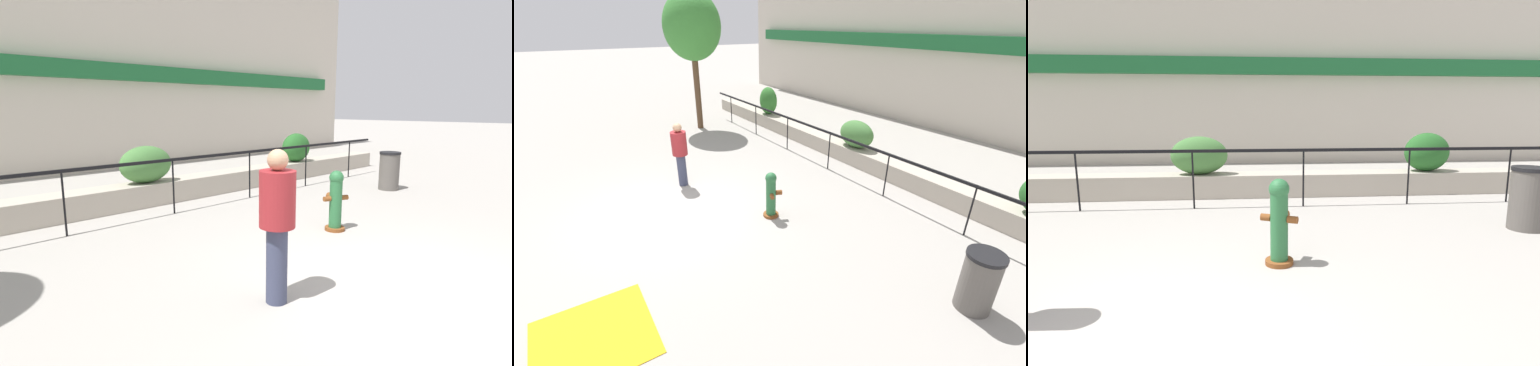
{
  "view_description": "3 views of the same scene",
  "coord_description": "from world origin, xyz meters",
  "views": [
    {
      "loc": [
        -4.35,
        -2.05,
        2.16
      ],
      "look_at": [
        0.84,
        3.32,
        0.74
      ],
      "focal_mm": 28.0,
      "sensor_mm": 36.0,
      "label": 1
    },
    {
      "loc": [
        7.17,
        -1.81,
        4.05
      ],
      "look_at": [
        1.06,
        2.12,
        0.64
      ],
      "focal_mm": 24.0,
      "sensor_mm": 36.0,
      "label": 2
    },
    {
      "loc": [
        1.06,
        -2.79,
        1.9
      ],
      "look_at": [
        1.58,
        2.89,
        0.85
      ],
      "focal_mm": 28.0,
      "sensor_mm": 36.0,
      "label": 3
    }
  ],
  "objects": [
    {
      "name": "ground_plane",
      "position": [
        0.0,
        0.0,
        0.0
      ],
      "size": [
        120.0,
        120.0,
        0.0
      ],
      "primitive_type": "plane",
      "color": "#9E9991"
    },
    {
      "name": "building_facade",
      "position": [
        0.0,
        11.98,
        3.99
      ],
      "size": [
        30.0,
        1.36,
        8.0
      ],
      "color": "beige",
      "rests_on": "ground"
    },
    {
      "name": "planter_wall_low",
      "position": [
        0.0,
        6.0,
        0.25
      ],
      "size": [
        18.0,
        0.7,
        0.5
      ],
      "primitive_type": "cube",
      "color": "#ADA393",
      "rests_on": "ground"
    },
    {
      "name": "fence_railing_segment",
      "position": [
        -0.0,
        4.9,
        1.02
      ],
      "size": [
        15.0,
        0.05,
        1.15
      ],
      "color": "black",
      "rests_on": "ground"
    },
    {
      "name": "hedge_bush_0",
      "position": [
        -5.1,
        6.0,
        1.06
      ],
      "size": [
        0.93,
        0.63,
        1.12
      ],
      "primitive_type": "ellipsoid",
      "color": "#2D6B28",
      "rests_on": "planter_wall_low"
    },
    {
      "name": "hedge_bush_1",
      "position": [
        0.0,
        6.0,
        0.91
      ],
      "size": [
        1.23,
        0.7,
        0.83
      ],
      "primitive_type": "ellipsoid",
      "color": "#427538",
      "rests_on": "planter_wall_low"
    },
    {
      "name": "fire_hydrant",
      "position": [
        1.43,
        1.91,
        0.55
      ],
      "size": [
        0.47,
        0.48,
        1.08
      ],
      "color": "brown",
      "rests_on": "ground"
    },
    {
      "name": "street_tree",
      "position": [
        -6.34,
        3.37,
        3.9
      ],
      "size": [
        2.38,
        2.15,
        5.19
      ],
      "color": "brown",
      "rests_on": "ground"
    },
    {
      "name": "pedestrian",
      "position": [
        -1.28,
        0.8,
        0.99
      ],
      "size": [
        0.49,
        0.49,
        1.73
      ],
      "color": "#383D56",
      "rests_on": "ground"
    },
    {
      "name": "tactile_warning_pad",
      "position": [
        2.92,
        -2.04,
        0.01
      ],
      "size": [
        1.58,
        1.58,
        0.01
      ],
      "primitive_type": "cube",
      "color": "gold",
      "rests_on": "ground"
    },
    {
      "name": "trash_bin",
      "position": [
        5.48,
        3.03,
        0.51
      ],
      "size": [
        0.55,
        0.55,
        1.01
      ],
      "color": "#56514C",
      "rests_on": "ground"
    }
  ]
}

